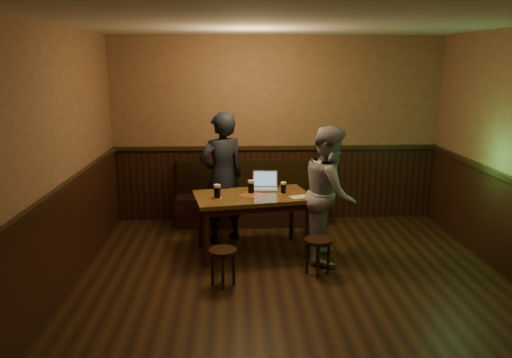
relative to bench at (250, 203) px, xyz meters
The scene contains 12 objects.
room 2.71m from the bench, 80.51° to the right, with size 5.04×6.04×2.84m.
bench is the anchor object (origin of this frame).
pub_table 1.26m from the bench, 90.00° to the right, with size 1.57×1.08×0.78m.
stool_left 2.20m from the bench, 99.37° to the right, with size 0.31×0.31×0.42m.
stool_right 2.06m from the bench, 69.04° to the right, with size 0.36×0.36×0.43m.
pint_left 1.51m from the bench, 108.09° to the right, with size 0.11×0.11×0.18m.
pint_mid 1.24m from the bench, 90.62° to the right, with size 0.11×0.11×0.17m.
pint_right 1.33m from the bench, 70.76° to the right, with size 0.10×0.10×0.15m.
laptop 1.06m from the bench, 78.81° to the right, with size 0.35×0.29×0.23m.
menu 1.52m from the bench, 66.24° to the right, with size 0.22×0.15×0.00m, color silver.
person_suit 1.00m from the bench, 118.62° to the right, with size 0.65×0.43×1.78m, color black.
person_grey 1.80m from the bench, 56.44° to the right, with size 0.81×0.63×1.68m, color gray.
Camera 1 is at (-0.63, -4.56, 2.43)m, focal length 35.00 mm.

